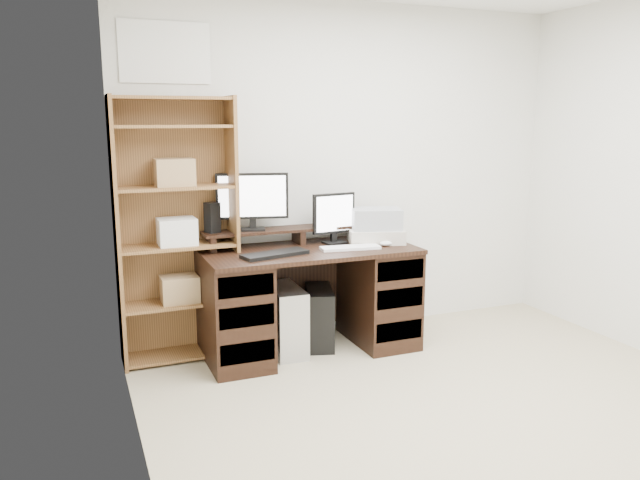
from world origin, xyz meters
TOP-DOWN VIEW (x-y plane):
  - room at (-0.00, 0.00)m, footprint 3.54×4.04m
  - desk at (-0.47, 1.64)m, footprint 1.50×0.70m
  - riser_shelf at (-0.47, 1.85)m, footprint 1.40×0.22m
  - monitor_wide at (-0.81, 1.87)m, footprint 0.50×0.18m
  - monitor_small at (-0.23, 1.75)m, footprint 0.34×0.14m
  - speaker at (-1.10, 1.87)m, footprint 0.11×0.11m
  - keyboard_black at (-0.77, 1.50)m, footprint 0.48×0.25m
  - keyboard_white at (-0.21, 1.52)m, footprint 0.43×0.17m
  - mouse at (0.08, 1.52)m, footprint 0.11×0.09m
  - printer at (0.07, 1.67)m, footprint 0.47×0.41m
  - basket at (0.07, 1.67)m, footprint 0.41×0.35m
  - tower_silver at (-0.64, 1.67)m, footprint 0.23×0.49m
  - tower_black at (-0.36, 1.70)m, footprint 0.30×0.46m
  - bookshelf at (-1.35, 1.86)m, footprint 0.80×0.30m

SIDE VIEW (x-z plane):
  - tower_black at x=-0.36m, z-range 0.00..0.43m
  - tower_silver at x=-0.64m, z-range 0.00..0.48m
  - desk at x=-0.47m, z-range 0.01..0.76m
  - keyboard_white at x=-0.21m, z-range 0.75..0.77m
  - keyboard_black at x=-0.77m, z-range 0.75..0.78m
  - mouse at x=0.08m, z-range 0.75..0.79m
  - printer at x=0.07m, z-range 0.75..0.85m
  - riser_shelf at x=-0.47m, z-range 0.78..0.90m
  - bookshelf at x=-1.35m, z-range 0.02..1.82m
  - basket at x=0.07m, z-range 0.85..1.00m
  - monitor_small at x=-0.23m, z-range 0.77..1.13m
  - speaker at x=-1.10m, z-range 0.87..1.08m
  - monitor_wide at x=-0.81m, z-range 0.89..1.30m
  - room at x=0.00m, z-range -0.02..2.52m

